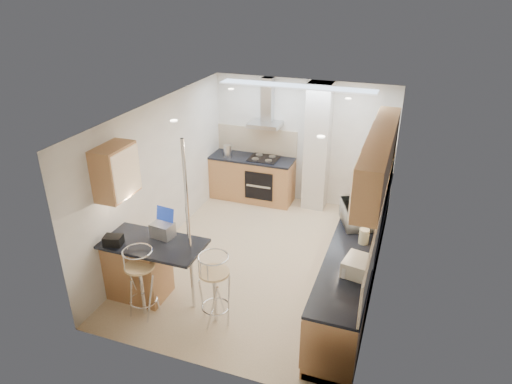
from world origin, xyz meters
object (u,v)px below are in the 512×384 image
(bread_bin, at_px, (357,266))
(bar_stool_near, at_px, (141,283))
(microwave, at_px, (357,215))
(bar_stool_end, at_px, (215,289))
(laptop, at_px, (163,230))

(bread_bin, bearing_deg, bar_stool_near, -157.17)
(bar_stool_near, relative_size, bread_bin, 2.68)
(microwave, bearing_deg, bar_stool_near, 104.69)
(bar_stool_end, relative_size, bread_bin, 2.70)
(microwave, distance_m, bread_bin, 1.24)
(laptop, xyz_separation_m, bread_bin, (2.67, 0.07, -0.02))
(microwave, relative_size, bar_stool_near, 0.57)
(bar_stool_near, xyz_separation_m, bread_bin, (2.73, 0.61, 0.50))
(bar_stool_end, bearing_deg, laptop, 102.49)
(microwave, bearing_deg, bar_stool_end, 115.36)
(microwave, xyz_separation_m, laptop, (-2.49, -1.29, -0.04))
(microwave, xyz_separation_m, bar_stool_near, (-2.55, -1.84, -0.57))
(laptop, relative_size, bar_stool_end, 0.29)
(bar_stool_end, bearing_deg, bar_stool_near, 134.30)
(bar_stool_end, distance_m, bread_bin, 1.86)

